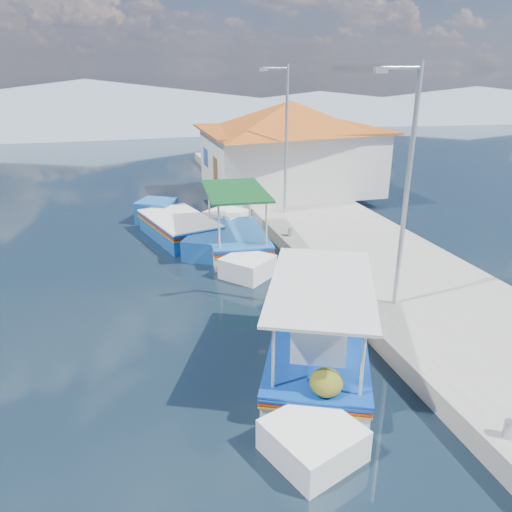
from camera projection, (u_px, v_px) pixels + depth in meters
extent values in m
plane|color=black|center=(246.00, 393.00, 10.14)|extent=(160.00, 160.00, 0.00)
cube|color=#A2A198|center=(366.00, 255.00, 16.93)|extent=(5.00, 44.00, 0.50)
cylinder|color=#A5A8AD|center=(509.00, 429.00, 8.17)|extent=(0.20, 0.20, 0.30)
cylinder|color=#A5A8AD|center=(367.00, 301.00, 12.66)|extent=(0.20, 0.20, 0.30)
cylinder|color=#A5A8AD|center=(290.00, 232.00, 18.05)|extent=(0.20, 0.20, 0.30)
cylinder|color=#A5A8AD|center=(249.00, 194.00, 23.43)|extent=(0.20, 0.20, 0.30)
cube|color=white|center=(318.00, 363.00, 10.81)|extent=(3.50, 4.48, 0.88)
cube|color=white|center=(243.00, 315.00, 12.66)|extent=(1.88, 1.88, 0.97)
cube|color=white|center=(420.00, 423.00, 8.99)|extent=(1.83, 1.83, 0.83)
cube|color=navy|center=(318.00, 347.00, 10.67)|extent=(3.61, 4.61, 0.06)
cube|color=#AE2B0E|center=(318.00, 350.00, 10.69)|extent=(3.61, 4.61, 0.05)
cube|color=#C59415|center=(318.00, 352.00, 10.72)|extent=(3.61, 4.61, 0.04)
cube|color=navy|center=(319.00, 345.00, 10.64)|extent=(3.61, 4.59, 0.05)
cube|color=brown|center=(319.00, 346.00, 10.65)|extent=(3.32, 4.34, 0.05)
cube|color=white|center=(329.00, 330.00, 10.27)|extent=(1.51, 1.55, 1.01)
cube|color=silver|center=(331.00, 308.00, 10.08)|extent=(1.64, 1.68, 0.06)
cylinder|color=beige|center=(242.00, 300.00, 11.09)|extent=(0.06, 0.06, 1.47)
cylinder|color=beige|center=(292.00, 281.00, 12.07)|extent=(0.06, 0.06, 1.47)
cylinder|color=beige|center=(359.00, 364.00, 8.70)|extent=(0.06, 0.06, 1.47)
cylinder|color=beige|center=(410.00, 334.00, 9.68)|extent=(0.06, 0.06, 1.47)
cube|color=silver|center=(322.00, 285.00, 10.12)|extent=(3.60, 4.52, 0.06)
ellipsoid|color=#4F5115|center=(267.00, 319.00, 11.25)|extent=(0.70, 0.77, 0.53)
ellipsoid|color=#4F5115|center=(274.00, 305.00, 11.98)|extent=(0.59, 0.65, 0.44)
ellipsoid|color=#4F5115|center=(388.00, 366.00, 9.50)|extent=(0.63, 0.69, 0.47)
sphere|color=#FF3508|center=(329.00, 297.00, 11.35)|extent=(0.37, 0.37, 0.37)
cube|color=white|center=(236.00, 245.00, 17.94)|extent=(2.28, 3.84, 0.94)
cube|color=white|center=(217.00, 224.00, 20.07)|extent=(2.02, 2.02, 1.04)
cube|color=white|center=(259.00, 269.00, 15.84)|extent=(1.96, 1.96, 0.89)
cube|color=navy|center=(236.00, 234.00, 17.78)|extent=(2.34, 3.96, 0.06)
cube|color=#AE2B0E|center=(236.00, 236.00, 17.81)|extent=(2.34, 3.96, 0.05)
cube|color=#C59415|center=(236.00, 238.00, 17.84)|extent=(2.34, 3.96, 0.04)
cube|color=#1C58A8|center=(236.00, 232.00, 17.76)|extent=(2.36, 3.92, 0.05)
cube|color=brown|center=(236.00, 233.00, 17.77)|extent=(2.11, 3.76, 0.05)
cylinder|color=beige|center=(203.00, 204.00, 18.58)|extent=(0.07, 0.07, 1.59)
cylinder|color=beige|center=(242.00, 200.00, 19.10)|extent=(0.07, 0.07, 1.59)
cylinder|color=beige|center=(227.00, 227.00, 15.87)|extent=(0.07, 0.07, 1.59)
cylinder|color=beige|center=(272.00, 222.00, 16.38)|extent=(0.07, 0.07, 1.59)
cube|color=#0D451C|center=(235.00, 191.00, 17.20)|extent=(2.38, 3.85, 0.07)
cube|color=#1C58A8|center=(180.00, 232.00, 19.33)|extent=(2.95, 4.21, 1.06)
cube|color=#1C58A8|center=(188.00, 211.00, 21.67)|extent=(1.98, 1.98, 1.18)
cube|color=#1C58A8|center=(170.00, 254.00, 17.03)|extent=(1.92, 1.92, 1.01)
cube|color=navy|center=(179.00, 220.00, 19.16)|extent=(3.04, 4.34, 0.07)
cube|color=#AE2B0E|center=(179.00, 222.00, 19.19)|extent=(3.04, 4.34, 0.06)
cube|color=#C59415|center=(179.00, 224.00, 19.22)|extent=(3.04, 4.34, 0.04)
cube|color=white|center=(179.00, 218.00, 19.13)|extent=(3.05, 4.31, 0.06)
cube|color=brown|center=(179.00, 219.00, 19.14)|extent=(2.78, 4.10, 0.06)
cube|color=silver|center=(289.00, 160.00, 24.45)|extent=(8.00, 6.00, 3.00)
cube|color=#AC5118|center=(290.00, 129.00, 23.89)|extent=(8.64, 6.48, 0.10)
pyramid|color=#AC5118|center=(291.00, 115.00, 23.65)|extent=(10.49, 10.49, 1.40)
cube|color=brown|center=(216.00, 179.00, 22.72)|extent=(0.06, 1.00, 2.00)
cube|color=navy|center=(206.00, 157.00, 24.75)|extent=(0.06, 1.20, 0.90)
cylinder|color=#A5A8AD|center=(407.00, 193.00, 11.83)|extent=(0.12, 0.12, 6.00)
cylinder|color=#A5A8AD|center=(401.00, 68.00, 10.68)|extent=(1.00, 0.08, 0.08)
cube|color=#A5A8AD|center=(381.00, 70.00, 10.57)|extent=(0.30, 0.14, 0.14)
cylinder|color=#A5A8AD|center=(286.00, 142.00, 19.91)|extent=(0.12, 0.12, 6.00)
cylinder|color=#A5A8AD|center=(276.00, 68.00, 18.76)|extent=(1.00, 0.08, 0.08)
cube|color=#A5A8AD|center=(263.00, 69.00, 18.65)|extent=(0.30, 0.14, 0.14)
cone|color=slate|center=(88.00, 103.00, 58.24)|extent=(96.00, 96.00, 5.50)
cone|color=slate|center=(319.00, 106.00, 66.15)|extent=(76.80, 76.80, 3.80)
cone|color=slate|center=(475.00, 101.00, 72.42)|extent=(89.60, 89.60, 4.20)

